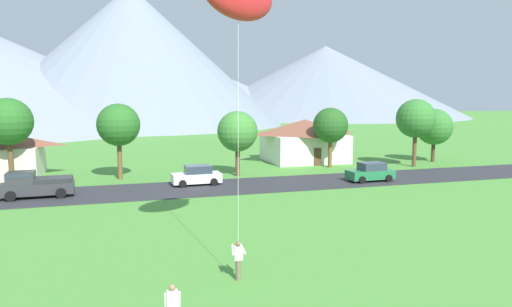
# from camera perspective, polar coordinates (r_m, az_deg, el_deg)

# --- Properties ---
(road_strip) EXTENTS (160.00, 6.84, 0.08)m
(road_strip) POSITION_cam_1_polar(r_m,az_deg,el_deg) (39.10, -4.95, -4.20)
(road_strip) COLOR #2D2D33
(road_strip) RESTS_ON ground
(mountain_far_west_ridge) EXTENTS (108.72, 108.72, 27.73)m
(mountain_far_west_ridge) POSITION_cam_1_polar(r_m,az_deg,el_deg) (187.09, 8.59, 8.87)
(mountain_far_west_ridge) COLOR gray
(mountain_far_west_ridge) RESTS_ON ground
(mountain_central_ridge) EXTENTS (82.18, 82.18, 37.48)m
(mountain_central_ridge) POSITION_cam_1_polar(r_m,az_deg,el_deg) (132.73, -15.18, 11.60)
(mountain_central_ridge) COLOR gray
(mountain_central_ridge) RESTS_ON ground
(mountain_far_east_ridge) EXTENTS (123.86, 123.86, 25.61)m
(mountain_far_east_ridge) POSITION_cam_1_polar(r_m,az_deg,el_deg) (188.40, -11.21, 8.48)
(mountain_far_east_ridge) COLOR gray
(mountain_far_east_ridge) RESTS_ON ground
(house_leftmost) EXTENTS (9.47, 8.43, 5.00)m
(house_leftmost) POSITION_cam_1_polar(r_m,az_deg,el_deg) (55.04, 6.02, 1.73)
(house_leftmost) COLOR silver
(house_leftmost) RESTS_ON ground
(tree_near_left) EXTENTS (4.15, 4.15, 7.59)m
(tree_near_left) POSITION_cam_1_polar(r_m,az_deg,el_deg) (45.70, -28.44, 3.47)
(tree_near_left) COLOR brown
(tree_near_left) RESTS_ON ground
(tree_left_of_center) EXTENTS (3.82, 3.82, 6.51)m
(tree_left_of_center) POSITION_cam_1_polar(r_m,az_deg,el_deg) (50.45, 9.25, 3.45)
(tree_left_of_center) COLOR brown
(tree_left_of_center) RESTS_ON ground
(tree_center) EXTENTS (4.24, 4.24, 7.44)m
(tree_center) POSITION_cam_1_polar(r_m,az_deg,el_deg) (53.09, 19.25, 4.11)
(tree_center) COLOR brown
(tree_center) RESTS_ON ground
(tree_right_of_center) EXTENTS (3.91, 3.91, 6.32)m
(tree_right_of_center) POSITION_cam_1_polar(r_m,az_deg,el_deg) (44.22, -2.32, 2.74)
(tree_right_of_center) COLOR brown
(tree_right_of_center) RESTS_ON ground
(tree_near_right) EXTENTS (3.94, 3.94, 7.07)m
(tree_near_right) POSITION_cam_1_polar(r_m,az_deg,el_deg) (44.26, -16.73, 3.40)
(tree_near_right) COLOR brown
(tree_near_right) RESTS_ON ground
(tree_far_right) EXTENTS (4.24, 4.24, 6.27)m
(tree_far_right) POSITION_cam_1_polar(r_m,az_deg,el_deg) (58.08, 21.29, 3.09)
(tree_far_right) COLOR #4C3823
(tree_far_right) RESTS_ON ground
(parked_car_white_west_end) EXTENTS (4.25, 2.18, 1.68)m
(parked_car_white_west_end) POSITION_cam_1_polar(r_m,az_deg,el_deg) (40.14, -7.37, -2.74)
(parked_car_white_west_end) COLOR white
(parked_car_white_west_end) RESTS_ON road_strip
(parked_car_green_mid_west) EXTENTS (4.24, 2.15, 1.68)m
(parked_car_green_mid_west) POSITION_cam_1_polar(r_m,az_deg,el_deg) (42.82, 14.06, -2.28)
(parked_car_green_mid_west) COLOR #237042
(parked_car_green_mid_west) RESTS_ON road_strip
(pickup_truck_charcoal_west_side) EXTENTS (5.28, 2.50, 1.99)m
(pickup_truck_charcoal_west_side) POSITION_cam_1_polar(r_m,az_deg,el_deg) (38.64, -25.76, -3.48)
(pickup_truck_charcoal_west_side) COLOR #333338
(pickup_truck_charcoal_west_side) RESTS_ON road_strip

